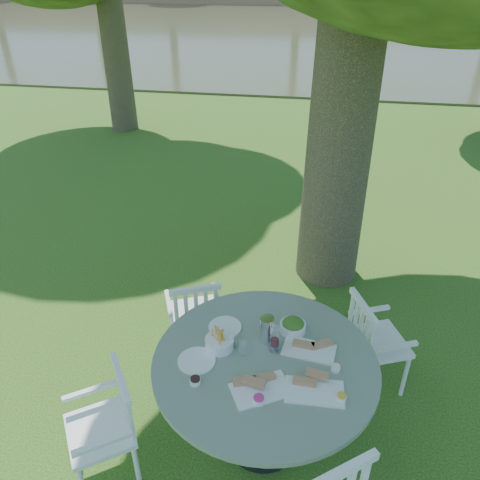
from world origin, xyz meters
name	(u,v)px	position (x,y,z in m)	size (l,w,h in m)	color
ground	(237,321)	(0.00, 0.00, 0.00)	(140.00, 140.00, 0.00)	#1E410D
table	(265,375)	(0.45, -1.33, 0.71)	(1.54, 1.54, 0.86)	black
chair_ne	(370,338)	(1.23, -0.61, 0.52)	(0.56, 0.58, 0.89)	white
chair_nw	(195,313)	(-0.27, -0.54, 0.51)	(0.56, 0.55, 0.86)	white
chair_sw	(112,420)	(-0.53, -1.74, 0.53)	(0.61, 0.61, 0.90)	white
tableware	(260,347)	(0.40, -1.26, 0.90)	(1.12, 0.87, 0.21)	white
river	(317,31)	(0.00, 23.00, 0.00)	(100.00, 28.00, 0.12)	#383D24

